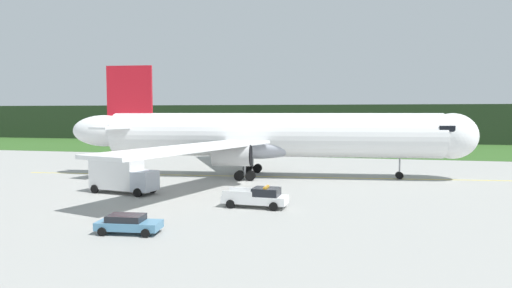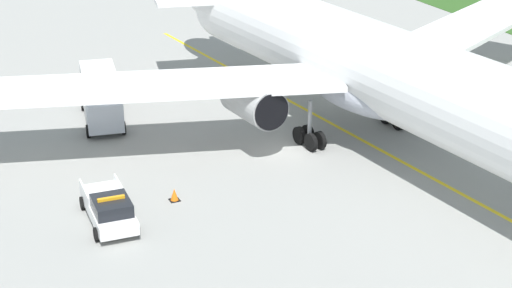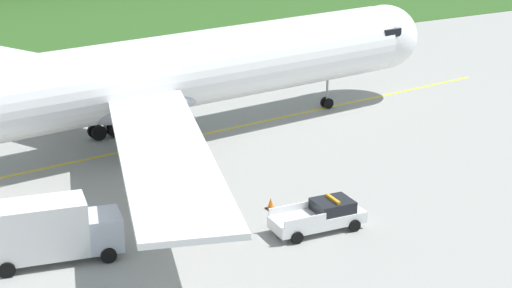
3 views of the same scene
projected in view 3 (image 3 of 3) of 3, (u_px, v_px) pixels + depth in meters
The scene contains 6 objects.
ground at pixel (160, 173), 61.36m from camera, with size 320.00×320.00×0.00m, color gray.
taxiway_centerline_main at pixel (163, 143), 67.26m from camera, with size 67.65×0.30×0.01m, color yellow.
airliner at pixel (155, 77), 65.19m from camera, with size 52.96×51.09×14.61m.
ops_pickup_truck at pixel (321, 216), 52.30m from camera, with size 5.82×2.60×1.94m.
catering_truck at pixel (51, 230), 48.16m from camera, with size 7.50×3.71×3.75m.
apron_cone at pixel (271, 204), 55.39m from camera, with size 0.60×0.60×0.75m.
Camera 3 is at (-21.05, -53.50, 22.57)m, focal length 61.44 mm.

